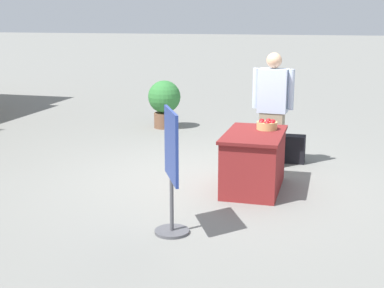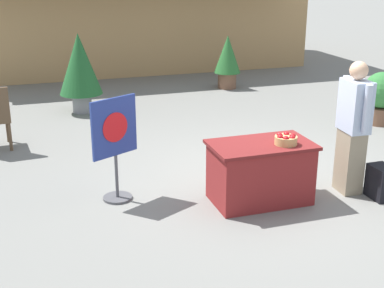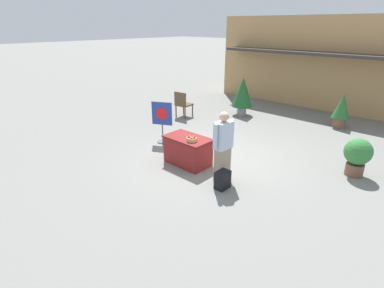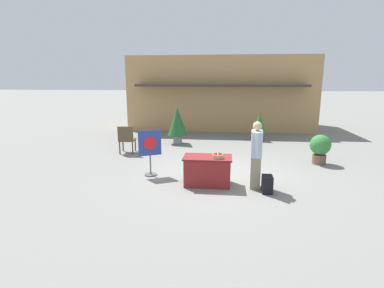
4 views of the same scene
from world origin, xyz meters
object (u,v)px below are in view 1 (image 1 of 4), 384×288
(person_visitor, at_px, (272,109))
(potted_plant_far_right, at_px, (164,101))
(display_table, at_px, (254,161))
(backpack, at_px, (294,149))
(apple_basket, at_px, (267,125))
(poster_board, at_px, (171,166))

(person_visitor, distance_m, potted_plant_far_right, 3.31)
(display_table, distance_m, backpack, 1.52)
(apple_basket, distance_m, poster_board, 2.04)
(apple_basket, xyz_separation_m, person_visitor, (0.94, 0.04, 0.05))
(apple_basket, relative_size, backpack, 0.64)
(display_table, distance_m, person_visitor, 1.30)
(apple_basket, bearing_deg, potted_plant_far_right, 37.44)
(person_visitor, height_order, poster_board, person_visitor)
(person_visitor, distance_m, backpack, 0.77)
(display_table, relative_size, potted_plant_far_right, 1.30)
(display_table, distance_m, poster_board, 1.79)
(apple_basket, relative_size, poster_board, 0.21)
(display_table, bearing_deg, person_visitor, -3.89)
(person_visitor, xyz_separation_m, potted_plant_far_right, (2.25, 2.40, -0.31))
(apple_basket, height_order, poster_board, poster_board)
(backpack, bearing_deg, display_table, 164.78)
(apple_basket, xyz_separation_m, backpack, (1.21, -0.27, -0.60))
(person_visitor, xyz_separation_m, poster_board, (-2.85, 0.67, -0.13))
(backpack, distance_m, poster_board, 3.31)
(potted_plant_far_right, bearing_deg, poster_board, -161.25)
(poster_board, height_order, potted_plant_far_right, poster_board)
(person_visitor, bearing_deg, potted_plant_far_right, -129.22)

